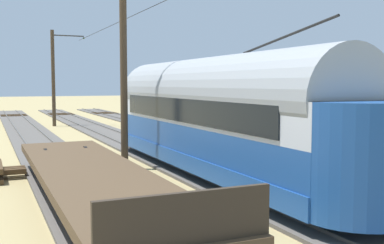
{
  "coord_description": "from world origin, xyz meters",
  "views": [
    {
      "loc": [
        7.41,
        20.45,
        3.35
      ],
      "look_at": [
        0.6,
        5.23,
        1.98
      ],
      "focal_mm": 43.34,
      "sensor_mm": 36.0,
      "label": 1
    }
  ],
  "objects_px": {
    "boxcar_adjacent": "(256,108)",
    "catenary_pole_mid_near": "(125,69)",
    "catenary_pole_foreground": "(54,76)",
    "vintage_streetcar": "(213,115)",
    "track_end_bumper": "(169,125)",
    "flatcar_far_siding": "(94,175)"
  },
  "relations": [
    {
      "from": "boxcar_adjacent",
      "to": "catenary_pole_mid_near",
      "type": "relative_size",
      "value": 1.91
    },
    {
      "from": "vintage_streetcar",
      "to": "flatcar_far_siding",
      "type": "relative_size",
      "value": 1.23
    },
    {
      "from": "vintage_streetcar",
      "to": "boxcar_adjacent",
      "type": "height_order",
      "value": "vintage_streetcar"
    },
    {
      "from": "boxcar_adjacent",
      "to": "flatcar_far_siding",
      "type": "height_order",
      "value": "boxcar_adjacent"
    },
    {
      "from": "catenary_pole_mid_near",
      "to": "catenary_pole_foreground",
      "type": "bearing_deg",
      "value": -90.0
    },
    {
      "from": "flatcar_far_siding",
      "to": "vintage_streetcar",
      "type": "bearing_deg",
      "value": -154.7
    },
    {
      "from": "flatcar_far_siding",
      "to": "catenary_pole_mid_near",
      "type": "bearing_deg",
      "value": -114.9
    },
    {
      "from": "boxcar_adjacent",
      "to": "flatcar_far_siding",
      "type": "distance_m",
      "value": 11.89
    },
    {
      "from": "flatcar_far_siding",
      "to": "catenary_pole_foreground",
      "type": "height_order",
      "value": "catenary_pole_foreground"
    },
    {
      "from": "catenary_pole_mid_near",
      "to": "track_end_bumper",
      "type": "xyz_separation_m",
      "value": [
        -7.15,
        -13.67,
        -3.54
      ]
    },
    {
      "from": "boxcar_adjacent",
      "to": "flatcar_far_siding",
      "type": "xyz_separation_m",
      "value": [
        9.52,
        7.01,
        -1.31
      ]
    },
    {
      "from": "boxcar_adjacent",
      "to": "catenary_pole_mid_near",
      "type": "distance_m",
      "value": 7.6
    },
    {
      "from": "catenary_pole_foreground",
      "to": "track_end_bumper",
      "type": "xyz_separation_m",
      "value": [
        -7.15,
        6.65,
        -3.54
      ]
    },
    {
      "from": "track_end_bumper",
      "to": "catenary_pole_mid_near",
      "type": "bearing_deg",
      "value": 62.4
    },
    {
      "from": "catenary_pole_foreground",
      "to": "catenary_pole_mid_near",
      "type": "relative_size",
      "value": 1.0
    },
    {
      "from": "catenary_pole_mid_near",
      "to": "track_end_bumper",
      "type": "height_order",
      "value": "catenary_pole_mid_near"
    },
    {
      "from": "catenary_pole_foreground",
      "to": "flatcar_far_siding",
      "type": "bearing_deg",
      "value": 84.66
    },
    {
      "from": "boxcar_adjacent",
      "to": "flatcar_far_siding",
      "type": "bearing_deg",
      "value": 36.36
    },
    {
      "from": "flatcar_far_siding",
      "to": "catenary_pole_foreground",
      "type": "relative_size",
      "value": 1.78
    },
    {
      "from": "vintage_streetcar",
      "to": "track_end_bumper",
      "type": "relative_size",
      "value": 9.22
    },
    {
      "from": "boxcar_adjacent",
      "to": "catenary_pole_mid_near",
      "type": "height_order",
      "value": "catenary_pole_mid_near"
    },
    {
      "from": "boxcar_adjacent",
      "to": "catenary_pole_mid_near",
      "type": "bearing_deg",
      "value": 14.8
    }
  ]
}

